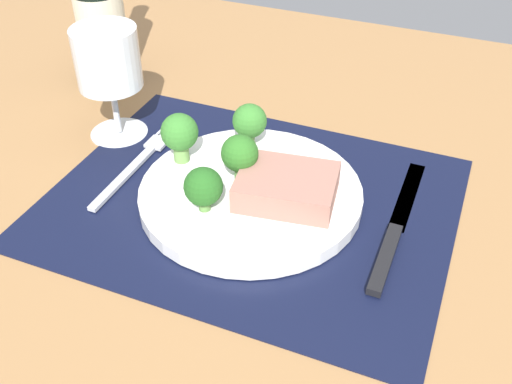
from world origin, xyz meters
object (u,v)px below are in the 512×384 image
knife (395,231)px  wine_glass (108,65)px  plate (251,194)px  fork (139,161)px  wine_bottle (99,8)px  steak (286,189)px

knife → wine_glass: bearing=174.0°
plate → fork: plate is taller
plate → wine_bottle: 37.96cm
fork → wine_glass: 12.20cm
knife → wine_bottle: size_ratio=0.80×
fork → knife: knife is taller
steak → plate: bearing=175.0°
knife → wine_bottle: wine_bottle is taller
knife → wine_bottle: (-47.14, 18.92, 10.10)cm
plate → wine_glass: (-21.32, 6.60, 8.65)cm
plate → knife: (15.99, 0.53, -0.50)cm
fork → knife: (31.18, -0.89, 0.05)cm
steak → knife: 12.17cm
plate → wine_bottle: (-31.15, 19.45, 9.61)cm
knife → wine_bottle: bearing=161.4°
wine_bottle → fork: bearing=-48.5°
knife → wine_glass: wine_glass is taller
steak → fork: bearing=174.7°
wine_glass → knife: bearing=-9.2°
fork → wine_glass: wine_glass is taller
knife → plate: bearing=-174.8°
wine_bottle → plate: bearing=-32.0°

